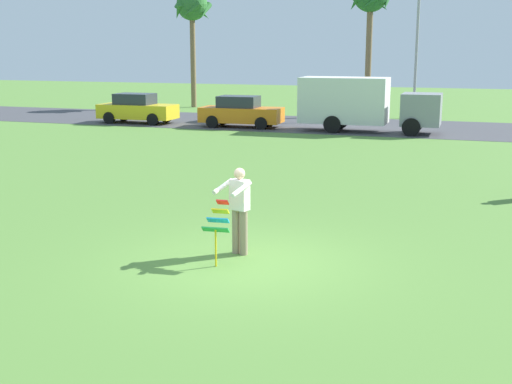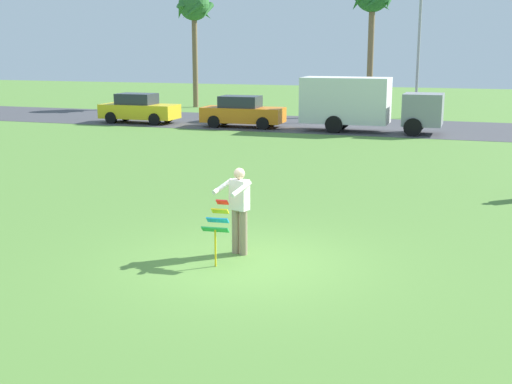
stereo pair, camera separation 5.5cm
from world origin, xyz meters
The scene contains 10 objects.
ground_plane centered at (0.00, 0.00, 0.00)m, with size 120.00×120.00×0.00m, color #568438.
road_strip centered at (0.00, 23.30, 0.01)m, with size 120.00×8.00×0.01m, color #424247.
person_kite_flyer centered at (-0.33, 0.50, 0.95)m, with size 0.67×0.74×1.73m.
kite_held centered at (-0.49, -0.19, 0.80)m, with size 0.52×0.66×1.18m.
parked_car_yellow centered at (-13.70, 20.90, 0.77)m, with size 4.22×1.88×1.60m.
parked_car_orange centered at (-7.70, 20.90, 0.77)m, with size 4.26×1.95×1.60m.
parked_truck_grey_van centered at (-1.51, 20.90, 1.41)m, with size 6.71×2.15×2.62m.
palm_tree_left_near centered at (-14.88, 31.13, 6.55)m, with size 2.58×2.71×7.92m.
palm_tree_right_near centered at (-2.55, 29.10, 6.77)m, with size 2.58×2.71×8.16m.
streetlight_pole centered at (0.30, 28.63, 4.00)m, with size 0.24×1.65×7.00m.
Camera 1 is at (4.02, -11.33, 3.99)m, focal length 46.59 mm.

